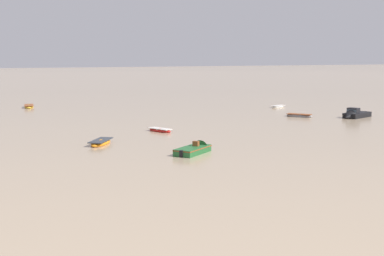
{
  "coord_description": "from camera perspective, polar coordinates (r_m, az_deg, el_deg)",
  "views": [
    {
      "loc": [
        -32.7,
        -24.37,
        9.56
      ],
      "look_at": [
        -2.81,
        37.41,
        0.21
      ],
      "focal_mm": 50.1,
      "sensor_mm": 36.0,
      "label": 1
    }
  ],
  "objects": [
    {
      "name": "rowboat_moored_0",
      "position": [
        102.86,
        -16.96,
        2.2
      ],
      "size": [
        2.35,
        4.91,
        0.74
      ],
      "rotation": [
        0.0,
        0.0,
        4.55
      ],
      "color": "gold",
      "rests_on": "ground"
    },
    {
      "name": "rowboat_moored_2",
      "position": [
        58.65,
        -9.68,
        -1.55
      ],
      "size": [
        3.84,
        4.47,
        0.7
      ],
      "rotation": [
        0.0,
        0.0,
        4.08
      ],
      "color": "orange",
      "rests_on": "ground"
    },
    {
      "name": "rowboat_moored_5",
      "position": [
        85.41,
        11.34,
        1.3
      ],
      "size": [
        3.5,
        4.15,
        0.65
      ],
      "rotation": [
        0.0,
        0.0,
        5.33
      ],
      "color": "gray",
      "rests_on": "ground"
    },
    {
      "name": "rowboat_moored_4",
      "position": [
        67.71,
        -3.43,
        -0.24
      ],
      "size": [
        2.49,
        3.82,
        0.57
      ],
      "rotation": [
        0.0,
        0.0,
        1.95
      ],
      "color": "red",
      "rests_on": "ground"
    },
    {
      "name": "motorboat_moored_3",
      "position": [
        53.1,
        0.47,
        -2.34
      ],
      "size": [
        5.35,
        4.56,
        1.81
      ],
      "rotation": [
        0.0,
        0.0,
        0.62
      ],
      "color": "#23602D",
      "rests_on": "ground"
    },
    {
      "name": "rowboat_moored_1",
      "position": [
        99.89,
        9.13,
        2.25
      ],
      "size": [
        3.71,
        2.32,
        0.55
      ],
      "rotation": [
        0.0,
        0.0,
        0.35
      ],
      "color": "white",
      "rests_on": "ground"
    },
    {
      "name": "motorboat_moored_5",
      "position": [
        85.98,
        16.88,
        1.27
      ],
      "size": [
        6.52,
        4.1,
        2.34
      ],
      "rotation": [
        0.0,
        0.0,
        3.49
      ],
      "color": "black",
      "rests_on": "ground"
    }
  ]
}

